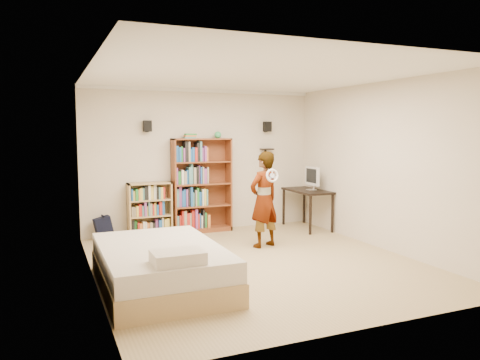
% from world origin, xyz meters
% --- Properties ---
extents(ground, '(4.50, 5.00, 0.01)m').
position_xyz_m(ground, '(0.00, 0.00, 0.00)').
color(ground, tan).
rests_on(ground, ground).
extents(room_shell, '(4.52, 5.02, 2.71)m').
position_xyz_m(room_shell, '(0.00, 0.00, 1.76)').
color(room_shell, beige).
rests_on(room_shell, ground).
extents(crown_molding, '(4.50, 5.00, 0.06)m').
position_xyz_m(crown_molding, '(0.00, 0.00, 2.67)').
color(crown_molding, silver).
rests_on(crown_molding, room_shell).
extents(speaker_left, '(0.14, 0.12, 0.20)m').
position_xyz_m(speaker_left, '(-1.05, 2.40, 2.00)').
color(speaker_left, black).
rests_on(speaker_left, room_shell).
extents(speaker_right, '(0.14, 0.12, 0.20)m').
position_xyz_m(speaker_right, '(1.35, 2.40, 2.00)').
color(speaker_right, black).
rests_on(speaker_right, room_shell).
extents(wall_shelf, '(0.25, 0.16, 0.02)m').
position_xyz_m(wall_shelf, '(1.35, 2.41, 1.55)').
color(wall_shelf, black).
rests_on(wall_shelf, room_shell).
extents(tall_bookshelf, '(1.12, 0.33, 1.77)m').
position_xyz_m(tall_bookshelf, '(-0.05, 2.34, 0.89)').
color(tall_bookshelf, brown).
rests_on(tall_bookshelf, ground).
extents(low_bookshelf, '(0.78, 0.29, 0.98)m').
position_xyz_m(low_bookshelf, '(-1.05, 2.35, 0.49)').
color(low_bookshelf, tan).
rests_on(low_bookshelf, ground).
extents(computer_desk, '(0.56, 1.12, 0.77)m').
position_xyz_m(computer_desk, '(1.95, 1.82, 0.38)').
color(computer_desk, black).
rests_on(computer_desk, ground).
extents(imac, '(0.10, 0.45, 0.45)m').
position_xyz_m(imac, '(2.00, 1.76, 0.99)').
color(imac, silver).
rests_on(imac, computer_desk).
extents(daybed, '(1.42, 2.18, 0.64)m').
position_xyz_m(daybed, '(-1.52, -0.51, 0.32)').
color(daybed, beige).
rests_on(daybed, ground).
extents(person, '(0.67, 0.54, 1.58)m').
position_xyz_m(person, '(0.52, 0.82, 0.79)').
color(person, black).
rests_on(person, ground).
extents(wii_wheel, '(0.22, 0.08, 0.22)m').
position_xyz_m(wii_wheel, '(0.52, 0.52, 1.21)').
color(wii_wheel, silver).
rests_on(wii_wheel, person).
extents(navy_bag, '(0.34, 0.25, 0.42)m').
position_xyz_m(navy_bag, '(-1.87, 2.35, 0.21)').
color(navy_bag, black).
rests_on(navy_bag, ground).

